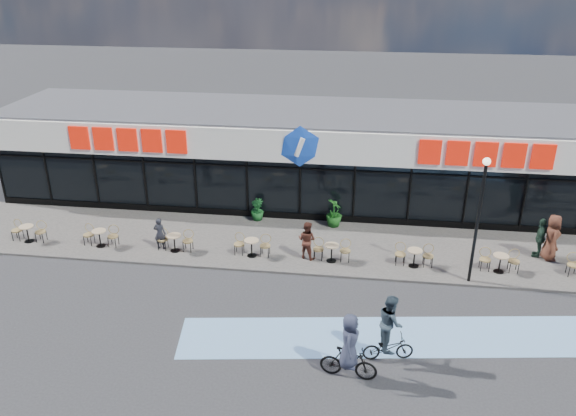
{
  "coord_description": "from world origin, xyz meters",
  "views": [
    {
      "loc": [
        2.59,
        -17.02,
        11.51
      ],
      "look_at": [
        -0.11,
        3.5,
        2.22
      ],
      "focal_mm": 35.0,
      "sensor_mm": 36.0,
      "label": 1
    }
  ],
  "objects": [
    {
      "name": "bistro_set_1",
      "position": [
        -8.22,
        3.24,
        0.56
      ],
      "size": [
        1.54,
        0.62,
        0.9
      ],
      "color": "tan",
      "rests_on": "sidewalk"
    },
    {
      "name": "cyclist_c",
      "position": [
        2.64,
        -3.64,
        0.91
      ],
      "size": [
        1.78,
        0.92,
        2.2
      ],
      "color": "black",
      "rests_on": "ground"
    },
    {
      "name": "pedestrian_b",
      "position": [
        10.58,
        4.51,
        1.08
      ],
      "size": [
        0.64,
        0.97,
        1.97
      ],
      "primitive_type": "imported",
      "rotation": [
        0.0,
        0.0,
        1.59
      ],
      "color": "#4E291B",
      "rests_on": "sidewalk"
    },
    {
      "name": "bistro_set_5",
      "position": [
        5.04,
        3.24,
        0.56
      ],
      "size": [
        1.54,
        0.62,
        0.9
      ],
      "color": "tan",
      "rests_on": "sidewalk"
    },
    {
      "name": "potted_plant_right",
      "position": [
        1.64,
        6.48,
        0.75
      ],
      "size": [
        0.9,
        0.9,
        1.31
      ],
      "primitive_type": "imported",
      "rotation": [
        0.0,
        0.0,
        1.84
      ],
      "color": "#1A5618",
      "rests_on": "sidewalk"
    },
    {
      "name": "ground",
      "position": [
        0.0,
        0.0,
        0.0
      ],
      "size": [
        120.0,
        120.0,
        0.0
      ],
      "primitive_type": "plane",
      "color": "#28282B",
      "rests_on": "ground"
    },
    {
      "name": "bistro_set_6",
      "position": [
        8.36,
        3.24,
        0.56
      ],
      "size": [
        1.54,
        0.62,
        0.9
      ],
      "color": "tan",
      "rests_on": "sidewalk"
    },
    {
      "name": "bistro_set_0",
      "position": [
        -11.53,
        3.24,
        0.56
      ],
      "size": [
        1.54,
        0.62,
        0.9
      ],
      "color": "tan",
      "rests_on": "sidewalk"
    },
    {
      "name": "bistro_set_2",
      "position": [
        -4.9,
        3.24,
        0.56
      ],
      "size": [
        1.54,
        0.62,
        0.9
      ],
      "color": "tan",
      "rests_on": "sidewalk"
    },
    {
      "name": "bistro_set_3",
      "position": [
        -1.59,
        3.24,
        0.56
      ],
      "size": [
        1.54,
        0.62,
        0.9
      ],
      "color": "tan",
      "rests_on": "sidewalk"
    },
    {
      "name": "potted_plant_mid",
      "position": [
        -2.02,
        6.71,
        0.62
      ],
      "size": [
        0.73,
        0.73,
        1.04
      ],
      "primitive_type": "imported",
      "rotation": [
        0.0,
        0.0,
        5.53
      ],
      "color": "#175224",
      "rests_on": "sidewalk"
    },
    {
      "name": "bistro_set_4",
      "position": [
        1.73,
        3.24,
        0.56
      ],
      "size": [
        1.54,
        0.62,
        0.9
      ],
      "color": "tan",
      "rests_on": "sidewalk"
    },
    {
      "name": "sidewalk",
      "position": [
        0.0,
        4.5,
        0.05
      ],
      "size": [
        44.0,
        5.0,
        0.1
      ],
      "primitive_type": "cube",
      "color": "#5D5953",
      "rests_on": "ground"
    },
    {
      "name": "pedestrian_a",
      "position": [
        10.21,
        4.7,
        0.96
      ],
      "size": [
        0.73,
        1.09,
        1.71
      ],
      "primitive_type": "imported",
      "rotation": [
        0.0,
        0.0,
        -1.92
      ],
      "color": "#192E21",
      "rests_on": "sidewalk"
    },
    {
      "name": "cyclist_a",
      "position": [
        3.84,
        -2.63,
        1.0
      ],
      "size": [
        1.67,
        1.02,
        2.3
      ],
      "color": "black",
      "rests_on": "ground"
    },
    {
      "name": "patron_right",
      "position": [
        0.69,
        3.3,
        0.91
      ],
      "size": [
        0.97,
        0.87,
        1.63
      ],
      "primitive_type": "imported",
      "rotation": [
        0.0,
        0.0,
        2.76
      ],
      "color": "#49231A",
      "rests_on": "sidewalk"
    },
    {
      "name": "lamp_post",
      "position": [
        7.08,
        2.3,
        3.08
      ],
      "size": [
        0.28,
        0.28,
        5.0
      ],
      "color": "black",
      "rests_on": "sidewalk"
    },
    {
      "name": "patron_left",
      "position": [
        -5.56,
        3.28,
        0.81
      ],
      "size": [
        0.53,
        0.35,
        1.43
      ],
      "primitive_type": "imported",
      "rotation": [
        0.0,
        0.0,
        3.13
      ],
      "color": "black",
      "rests_on": "sidewalk"
    },
    {
      "name": "bike_lane",
      "position": [
        4.0,
        -1.5,
        0.01
      ],
      "size": [
        14.17,
        4.13,
        0.01
      ],
      "primitive_type": "cube",
      "rotation": [
        0.0,
        0.0,
        0.14
      ],
      "color": "#70A1D3",
      "rests_on": "ground"
    },
    {
      "name": "potted_plant_left",
      "position": [
        -1.99,
        6.64,
        0.63
      ],
      "size": [
        0.82,
        0.82,
        1.07
      ],
      "primitive_type": "imported",
      "rotation": [
        0.0,
        0.0,
        5.73
      ],
      "color": "#164E1E",
      "rests_on": "sidewalk"
    },
    {
      "name": "building",
      "position": [
        -0.0,
        9.93,
        2.34
      ],
      "size": [
        30.6,
        6.57,
        4.75
      ],
      "color": "black",
      "rests_on": "ground"
    }
  ]
}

